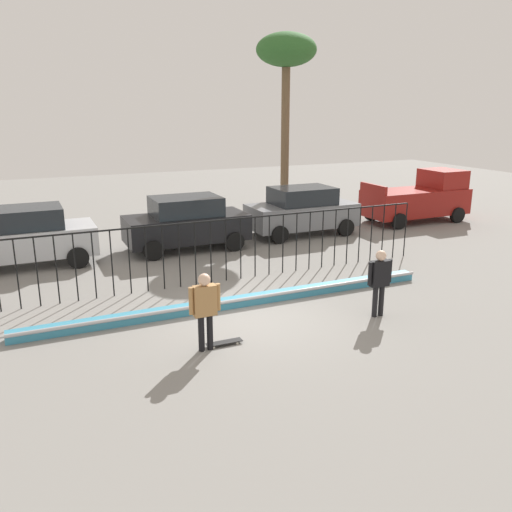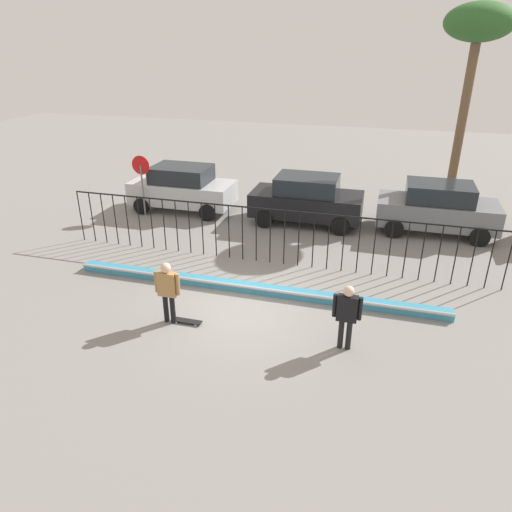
% 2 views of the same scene
% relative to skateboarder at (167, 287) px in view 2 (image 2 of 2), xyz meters
% --- Properties ---
extents(ground_plane, '(60.00, 60.00, 0.00)m').
position_rel_skateboarder_xyz_m(ground_plane, '(1.61, 1.18, -1.02)').
color(ground_plane, gray).
extents(bowl_coping_ledge, '(11.00, 0.41, 0.27)m').
position_rel_skateboarder_xyz_m(bowl_coping_ledge, '(1.61, 2.12, -0.90)').
color(bowl_coping_ledge, teal).
rests_on(bowl_coping_ledge, ground).
extents(perimeter_fence, '(14.04, 0.04, 1.85)m').
position_rel_skateboarder_xyz_m(perimeter_fence, '(1.61, 4.19, 0.12)').
color(perimeter_fence, black).
rests_on(perimeter_fence, ground).
extents(skateboarder, '(0.69, 0.26, 1.70)m').
position_rel_skateboarder_xyz_m(skateboarder, '(0.00, 0.00, 0.00)').
color(skateboarder, black).
rests_on(skateboarder, ground).
extents(skateboard, '(0.80, 0.20, 0.07)m').
position_rel_skateboarder_xyz_m(skateboard, '(0.44, 0.07, -0.96)').
color(skateboard, black).
rests_on(skateboard, ground).
extents(camera_operator, '(0.67, 0.25, 1.67)m').
position_rel_skateboarder_xyz_m(camera_operator, '(4.47, 0.07, -0.02)').
color(camera_operator, black).
rests_on(camera_operator, ground).
extents(parked_car_silver, '(4.30, 2.12, 1.90)m').
position_rel_skateboarder_xyz_m(parked_car_silver, '(-3.23, 8.24, -0.05)').
color(parked_car_silver, '#B7BABF').
rests_on(parked_car_silver, ground).
extents(parked_car_black, '(4.30, 2.12, 1.90)m').
position_rel_skateboarder_xyz_m(parked_car_black, '(2.09, 8.12, -0.05)').
color(parked_car_black, black).
rests_on(parked_car_black, ground).
extents(parked_car_gray, '(4.30, 2.12, 1.90)m').
position_rel_skateboarder_xyz_m(parked_car_gray, '(6.95, 8.43, -0.05)').
color(parked_car_gray, slate).
rests_on(parked_car_gray, ground).
extents(stop_sign, '(0.76, 0.07, 2.50)m').
position_rel_skateboarder_xyz_m(stop_sign, '(-4.46, 7.14, 0.60)').
color(stop_sign, slate).
rests_on(stop_sign, ground).
extents(palm_tree_tall, '(2.55, 2.55, 7.95)m').
position_rel_skateboarder_xyz_m(palm_tree_tall, '(7.65, 11.34, 5.89)').
color(palm_tree_tall, brown).
rests_on(palm_tree_tall, ground).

